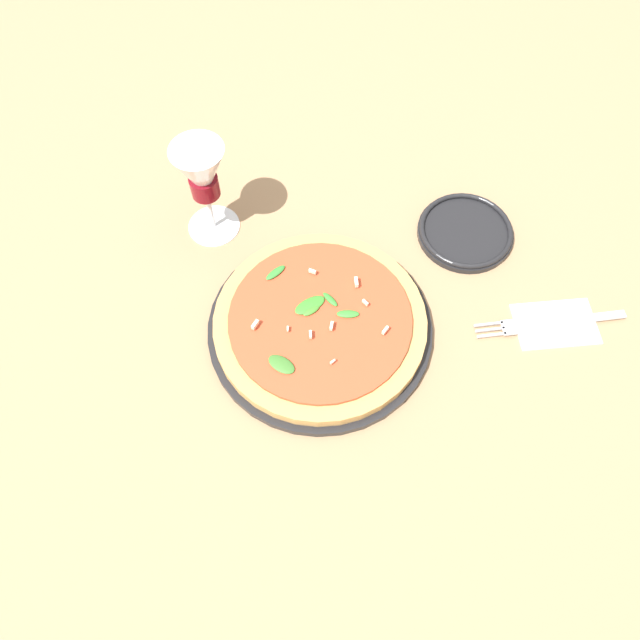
{
  "coord_description": "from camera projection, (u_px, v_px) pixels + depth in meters",
  "views": [
    {
      "loc": [
        -0.1,
        0.44,
        0.8
      ],
      "look_at": [
        -0.01,
        0.02,
        0.03
      ],
      "focal_mm": 35.0,
      "sensor_mm": 36.0,
      "label": 1
    }
  ],
  "objects": [
    {
      "name": "ground_plane",
      "position": [
        319.0,
        315.0,
        0.92
      ],
      "size": [
        6.0,
        6.0,
        0.0
      ],
      "primitive_type": "plane",
      "color": "#9E7A56"
    },
    {
      "name": "pizza_arugula_main",
      "position": [
        320.0,
        324.0,
        0.9
      ],
      "size": [
        0.33,
        0.33,
        0.05
      ],
      "color": "black",
      "rests_on": "ground_plane"
    },
    {
      "name": "wine_glass",
      "position": [
        203.0,
        177.0,
        0.9
      ],
      "size": [
        0.08,
        0.08,
        0.17
      ],
      "color": "white",
      "rests_on": "ground_plane"
    },
    {
      "name": "napkin",
      "position": [
        556.0,
        324.0,
        0.91
      ],
      "size": [
        0.14,
        0.11,
        0.01
      ],
      "rotation": [
        0.0,
        0.0,
        0.31
      ],
      "color": "silver",
      "rests_on": "ground_plane"
    },
    {
      "name": "fork",
      "position": [
        551.0,
        323.0,
        0.91
      ],
      "size": [
        0.22,
        0.09,
        0.0
      ],
      "rotation": [
        0.0,
        0.0,
        0.35
      ],
      "color": "silver",
      "rests_on": "ground_plane"
    },
    {
      "name": "side_plate_white",
      "position": [
        465.0,
        232.0,
        0.99
      ],
      "size": [
        0.15,
        0.15,
        0.02
      ],
      "color": "black",
      "rests_on": "ground_plane"
    }
  ]
}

